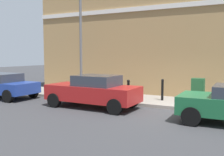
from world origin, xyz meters
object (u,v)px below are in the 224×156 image
Objects in this scene: car_red at (93,91)px; lamppost at (81,37)px; bollard_far_kerb at (128,90)px; utility_cabinet at (198,92)px; bollard_near_cabinet at (162,89)px.

lamppost is at bearing -44.55° from car_red.
bollard_far_kerb is at bearing -126.68° from car_red.
lamppost is (2.14, 2.13, 2.55)m from car_red.
utility_cabinet is (2.34, -4.08, -0.07)m from car_red.
car_red is at bearing -135.19° from lamppost.
utility_cabinet is 6.74m from lamppost.
bollard_far_kerb is at bearing -103.03° from lamppost.
bollard_near_cabinet is at bearing 86.58° from utility_cabinet.
car_red is 3.95m from lamppost.
utility_cabinet is 0.20× the size of lamppost.
car_red is at bearing 119.85° from utility_cabinet.
bollard_far_kerb is at bearing 107.30° from utility_cabinet.
lamppost is (-0.30, 4.53, 2.60)m from bollard_near_cabinet.
car_red is at bearing 142.68° from bollard_far_kerb.
car_red is 3.65× the size of utility_cabinet.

